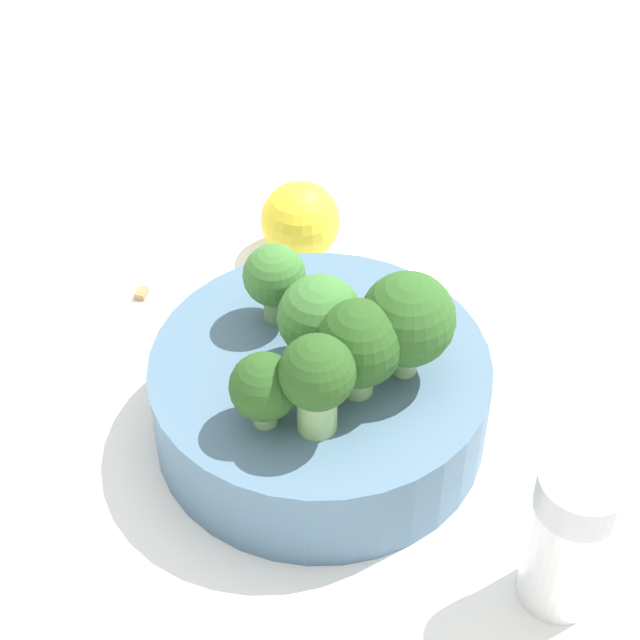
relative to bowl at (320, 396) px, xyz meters
The scene contains 11 objects.
ground_plane 0.03m from the bowl, ahead, with size 3.00×3.00×0.00m, color white.
bowl is the anchor object (origin of this frame).
broccoli_floret_0 0.06m from the bowl, 163.99° to the right, with size 0.04×0.04×0.05m.
broccoli_floret_1 0.07m from the bowl, 73.98° to the right, with size 0.03×0.03×0.05m.
broccoli_floret_2 0.07m from the bowl, 153.83° to the left, with size 0.05×0.05×0.06m.
broccoli_floret_3 0.07m from the bowl, 69.38° to the left, with size 0.04×0.04×0.06m.
broccoli_floret_4 0.06m from the bowl, 114.64° to the left, with size 0.04×0.04×0.05m.
broccoli_floret_5 0.07m from the bowl, 38.00° to the left, with size 0.03×0.03×0.04m.
pepper_shaker 0.15m from the bowl, 118.92° to the left, with size 0.04×0.04×0.08m.
lemon_wedge 0.15m from the bowl, 104.13° to the right, with size 0.05×0.05×0.05m, color yellow.
almond_crumb_1 0.16m from the bowl, 63.37° to the right, with size 0.01×0.01×0.01m, color #AD7F4C.
Camera 1 is at (0.12, 0.36, 0.44)m, focal length 60.00 mm.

